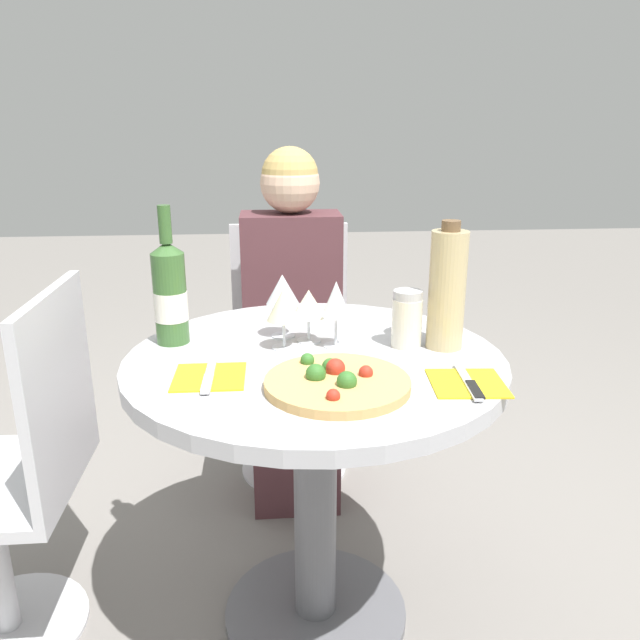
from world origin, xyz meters
The scene contains 15 objects.
ground_plane centered at (0.00, 0.00, 0.00)m, with size 12.00×12.00×0.00m, color gray.
dining_table centered at (0.00, 0.00, 0.56)m, with size 0.88×0.88×0.74m.
chair_behind_diner centered at (-0.03, 0.81, 0.43)m, with size 0.44×0.44×0.90m.
seated_diner centered at (-0.03, 0.67, 0.55)m, with size 0.34×0.41×1.18m.
chair_empty_side centered at (-0.73, 0.02, 0.43)m, with size 0.44×0.44×0.90m.
pizza_large centered at (0.03, -0.19, 0.75)m, with size 0.30×0.30×0.05m.
wine_bottle centered at (-0.34, 0.12, 0.86)m, with size 0.08×0.08×0.33m.
tall_carafe centered at (0.31, 0.03, 0.88)m, with size 0.09×0.09×0.30m.
sugar_shaker centered at (0.22, 0.04, 0.81)m, with size 0.07×0.07×0.14m.
wine_glass_front_right centered at (0.05, 0.06, 0.86)m, with size 0.07×0.07×0.16m.
wine_glass_center centered at (-0.01, 0.10, 0.83)m, with size 0.08×0.08×0.13m.
wine_glass_front_left centered at (-0.07, 0.06, 0.85)m, with size 0.08×0.08×0.15m.
wine_glass_back_left centered at (-0.07, 0.14, 0.86)m, with size 0.08×0.08×0.16m.
place_setting_left centered at (-0.23, -0.12, 0.74)m, with size 0.15×0.19×0.01m.
place_setting_right centered at (0.30, -0.19, 0.74)m, with size 0.16×0.19×0.01m.
Camera 1 is at (-0.10, -1.35, 1.26)m, focal length 35.00 mm.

